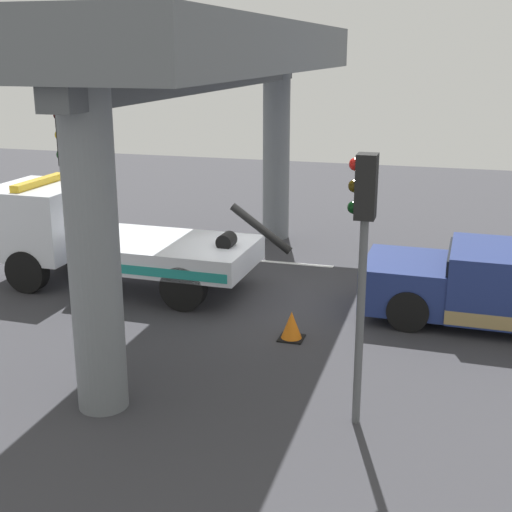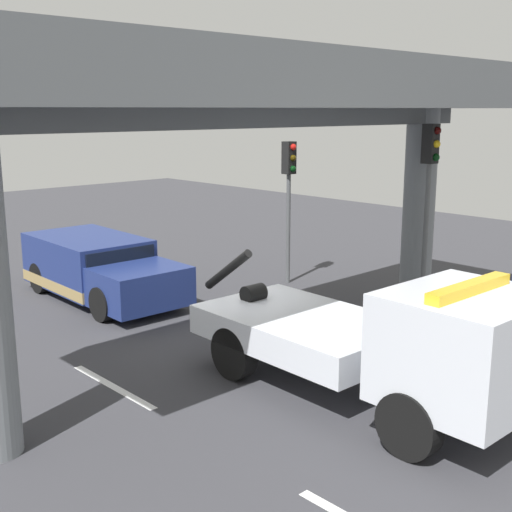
{
  "view_description": "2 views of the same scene",
  "coord_description": "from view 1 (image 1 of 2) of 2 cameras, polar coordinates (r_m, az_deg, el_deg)",
  "views": [
    {
      "loc": [
        -4.16,
        14.22,
        5.39
      ],
      "look_at": [
        -0.21,
        0.58,
        1.19
      ],
      "focal_mm": 48.95,
      "sensor_mm": 36.0,
      "label": 1
    },
    {
      "loc": [
        10.01,
        -8.71,
        4.92
      ],
      "look_at": [
        -0.2,
        0.89,
        1.83
      ],
      "focal_mm": 46.74,
      "sensor_mm": 36.0,
      "label": 2
    }
  ],
  "objects": [
    {
      "name": "ground_plane",
      "position": [
        15.78,
        -0.17,
        -3.67
      ],
      "size": [
        60.0,
        40.0,
        0.1
      ],
      "primitive_type": "cube",
      "color": "#38383D"
    },
    {
      "name": "overpass_structure",
      "position": [
        15.1,
        -3.58,
        15.35
      ],
      "size": [
        3.6,
        12.76,
        5.96
      ],
      "color": "slate",
      "rests_on": "ground"
    },
    {
      "name": "traffic_light_far",
      "position": [
        11.2,
        -14.73,
        5.41
      ],
      "size": [
        0.39,
        0.32,
        4.6
      ],
      "color": "#515456",
      "rests_on": "ground"
    },
    {
      "name": "traffic_cone_orange",
      "position": [
        13.56,
        2.92,
        -5.74
      ],
      "size": [
        0.47,
        0.47,
        0.56
      ],
      "color": "orange",
      "rests_on": "ground"
    },
    {
      "name": "tow_truck_white",
      "position": [
        16.9,
        -13.07,
        1.71
      ],
      "size": [
        7.28,
        2.53,
        2.46
      ],
      "color": "silver",
      "rests_on": "ground"
    },
    {
      "name": "towed_van_green",
      "position": [
        14.99,
        19.85,
        -2.44
      ],
      "size": [
        5.24,
        2.31,
        1.58
      ],
      "color": "navy",
      "rests_on": "ground"
    },
    {
      "name": "lane_stripe_east",
      "position": [
        20.6,
        -14.08,
        0.83
      ],
      "size": [
        2.6,
        0.16,
        0.01
      ],
      "primitive_type": "cube",
      "color": "silver",
      "rests_on": "ground"
    },
    {
      "name": "traffic_light_near",
      "position": [
        9.81,
        8.72,
        1.96
      ],
      "size": [
        0.39,
        0.32,
        4.05
      ],
      "color": "#515456",
      "rests_on": "ground"
    },
    {
      "name": "lane_stripe_mid",
      "position": [
        18.4,
        2.34,
        -0.55
      ],
      "size": [
        2.6,
        0.16,
        0.01
      ],
      "primitive_type": "cube",
      "color": "silver",
      "rests_on": "ground"
    }
  ]
}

